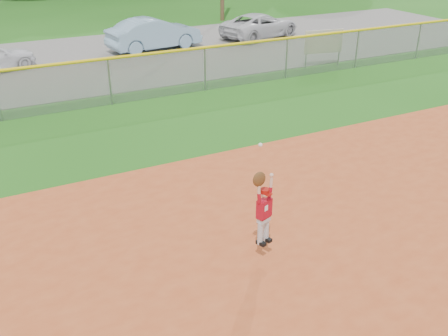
{
  "coord_description": "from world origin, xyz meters",
  "views": [
    {
      "loc": [
        -3.69,
        -5.38,
        5.34
      ],
      "look_at": [
        0.16,
        2.24,
        1.1
      ],
      "focal_mm": 40.0,
      "sensor_mm": 36.0,
      "label": 1
    }
  ],
  "objects_px": {
    "car_blue": "(154,34)",
    "car_white_b": "(260,25)",
    "ballplayer": "(263,208)",
    "sponsor_sign": "(324,43)"
  },
  "relations": [
    {
      "from": "car_blue",
      "to": "car_white_b",
      "type": "xyz_separation_m",
      "value": [
        5.63,
        0.08,
        -0.11
      ]
    },
    {
      "from": "car_white_b",
      "to": "ballplayer",
      "type": "bearing_deg",
      "value": 132.87
    },
    {
      "from": "car_blue",
      "to": "ballplayer",
      "type": "xyz_separation_m",
      "value": [
        -3.7,
        -15.86,
        0.3
      ]
    },
    {
      "from": "sponsor_sign",
      "to": "car_white_b",
      "type": "bearing_deg",
      "value": 84.65
    },
    {
      "from": "car_white_b",
      "to": "ballplayer",
      "type": "distance_m",
      "value": 18.47
    },
    {
      "from": "car_white_b",
      "to": "sponsor_sign",
      "type": "bearing_deg",
      "value": 157.87
    },
    {
      "from": "car_white_b",
      "to": "ballplayer",
      "type": "relative_size",
      "value": 2.23
    },
    {
      "from": "car_blue",
      "to": "car_white_b",
      "type": "bearing_deg",
      "value": -97.62
    },
    {
      "from": "sponsor_sign",
      "to": "ballplayer",
      "type": "relative_size",
      "value": 0.85
    },
    {
      "from": "car_blue",
      "to": "ballplayer",
      "type": "bearing_deg",
      "value": 158.44
    }
  ]
}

